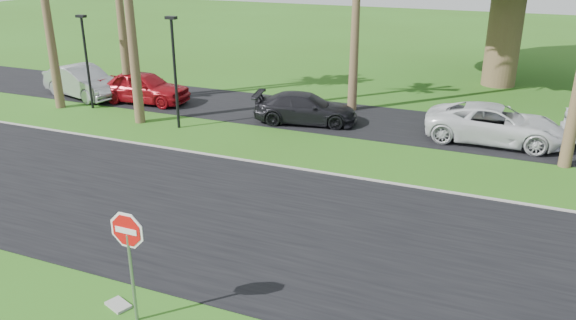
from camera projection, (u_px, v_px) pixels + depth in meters
The scene contains 12 objects.
ground at pixel (194, 248), 14.44m from camera, with size 120.00×120.00×0.00m, color #2D5916.
road at pixel (231, 215), 16.16m from camera, with size 120.00×8.00×0.02m, color black.
parking_strip at pixel (342, 118), 25.18m from camera, with size 120.00×5.00×0.02m, color black.
curb at pixel (286, 167), 19.63m from camera, with size 120.00×0.12×0.06m, color gray.
stop_sign_near at pixel (129, 245), 11.04m from camera, with size 1.05×0.07×2.62m.
streetlight_left at pixel (86, 56), 25.89m from camera, with size 0.45×0.25×4.34m.
streetlight_right at pixel (175, 66), 22.97m from camera, with size 0.45×0.25×4.64m.
car_silver at pixel (83, 82), 28.37m from camera, with size 1.67×4.79×1.58m, color #A2A5A9.
car_red at pixel (144, 87), 27.39m from camera, with size 1.83×4.54×1.55m, color maroon.
car_dark at pixel (305, 109), 24.31m from camera, with size 1.82×4.48×1.30m, color black.
car_minivan at pixel (495, 124), 21.89m from camera, with size 2.44×5.28×1.47m, color silver.
utility_slab at pixel (118, 305), 12.11m from camera, with size 0.55×0.35×0.06m, color gray.
Camera 1 is at (7.17, -10.71, 7.31)m, focal length 35.00 mm.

